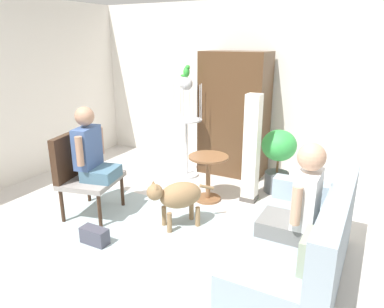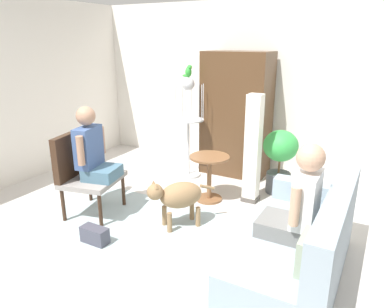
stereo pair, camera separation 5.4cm
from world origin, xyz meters
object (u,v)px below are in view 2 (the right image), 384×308
Objects in this scene: person_on_couch at (299,201)px; potted_plant at (280,155)px; armchair at (82,167)px; armoire_cabinet at (236,115)px; couch at (301,247)px; dog at (178,196)px; bird_cage_stand at (188,120)px; parrot at (188,71)px; person_on_armchair at (92,150)px; handbag at (95,235)px; column_lamp at (253,150)px; round_end_table at (209,173)px.

person_on_couch is 0.96× the size of potted_plant.
armoire_cabinet is (1.07, 2.18, 0.36)m from armchair.
person_on_couch is (-0.05, -0.03, 0.44)m from couch.
bird_cage_stand reaches higher than dog.
parrot is at bearing -0.00° from bird_cage_stand.
potted_plant is at bearing 43.97° from person_on_armchair.
couch is 2.07m from handbag.
armoire_cabinet is at bearing 41.66° from parrot.
armchair is 0.71× the size of column_lamp.
dog is 1.68m from bird_cage_stand.
bird_cage_stand is 1.71× the size of potted_plant.
bird_cage_stand is (-2.10, 1.71, 0.58)m from couch.
round_end_table is 1.54m from parrot.
couch is 2.79× the size of round_end_table.
dog is at bearing 51.08° from handbag.
dog is at bearing 169.73° from couch.
bird_cage_stand reaches higher than person_on_armchair.
person_on_couch is 1.79m from round_end_table.
potted_plant is 2.97× the size of handbag.
column_lamp is (-0.94, 1.31, 0.40)m from couch.
parrot reaches higher than dog.
column_lamp is 1.10m from armoire_cabinet.
person_on_armchair is at bearing -135.92° from round_end_table.
person_on_armchair is 1.97m from column_lamp.
armoire_cabinet is (-0.12, 1.95, 0.56)m from dog.
dog is at bearing -115.49° from potted_plant.
armchair is at bearing 179.43° from couch.
round_end_table reaches higher than dog.
couch is 9.68× the size of parrot.
dog is (0.01, -0.80, -0.00)m from round_end_table.
handbag is at bearing -120.91° from column_lamp.
round_end_table reaches higher than handbag.
armchair is 0.53× the size of armoire_cabinet.
person_on_armchair reaches higher than couch.
person_on_couch is at bearing -56.36° from armoire_cabinet.
person_on_armchair is 1.86m from parrot.
armchair is 2.03m from parrot.
armoire_cabinet reaches higher than potted_plant.
armchair is 0.29m from person_on_armchair.
bird_cage_stand is 0.81× the size of armoire_cabinet.
bird_cage_stand is at bearing 180.00° from parrot.
potted_plant is 0.47× the size of armoire_cabinet.
dog is at bearing 168.22° from person_on_couch.
dog is 2.02m from parrot.
potted_plant is at bearing 59.70° from handbag.
armoire_cabinet is (-0.60, 0.90, 0.24)m from column_lamp.
person_on_couch is 2.10m from handbag.
column_lamp reaches higher than person_on_armchair.
bird_cage_stand is at bearing 115.37° from dog.
person_on_armchair is 0.46× the size of armoire_cabinet.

